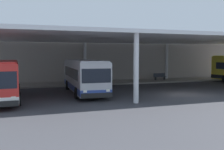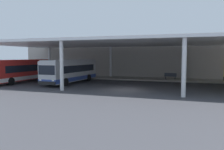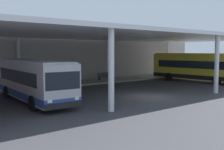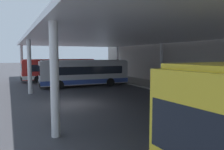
% 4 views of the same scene
% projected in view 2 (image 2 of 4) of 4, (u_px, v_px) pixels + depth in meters
% --- Properties ---
extents(ground_plane, '(200.00, 200.00, 0.00)m').
position_uv_depth(ground_plane, '(124.00, 90.00, 24.22)').
color(ground_plane, '#3D3D42').
extents(platform_kerb, '(42.00, 4.50, 0.18)m').
position_uv_depth(platform_kerb, '(144.00, 79.00, 35.32)').
color(platform_kerb, gray).
rests_on(platform_kerb, ground).
extents(station_building_facade, '(48.00, 1.60, 7.25)m').
position_uv_depth(station_building_facade, '(148.00, 57.00, 38.10)').
color(station_building_facade, '#ADA399').
rests_on(station_building_facade, ground).
extents(canopy_shelter, '(40.00, 17.00, 5.55)m').
position_uv_depth(canopy_shelter, '(136.00, 43.00, 28.98)').
color(canopy_shelter, silver).
rests_on(canopy_shelter, ground).
extents(bus_nearest_bay, '(2.74, 10.53, 3.17)m').
position_uv_depth(bus_nearest_bay, '(21.00, 70.00, 31.42)').
color(bus_nearest_bay, red).
rests_on(bus_nearest_bay, ground).
extents(bus_second_bay, '(3.10, 10.65, 3.17)m').
position_uv_depth(bus_second_bay, '(71.00, 71.00, 30.53)').
color(bus_second_bay, '#B7B7BC').
rests_on(bus_second_bay, ground).
extents(bench_waiting, '(1.80, 0.45, 0.92)m').
position_uv_depth(bench_waiting, '(170.00, 76.00, 34.04)').
color(bench_waiting, '#383D47').
rests_on(bench_waiting, platform_kerb).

